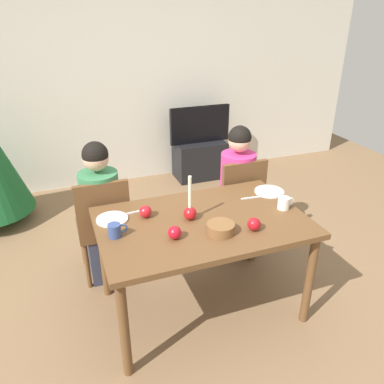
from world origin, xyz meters
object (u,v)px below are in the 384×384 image
Objects in this scene: bowl_walnuts at (221,228)px; apple_by_right_mug at (145,212)px; dining_table at (202,231)px; candle_centerpiece at (190,211)px; tv_stand at (200,160)px; tv at (200,125)px; person_right_child at (237,192)px; apple_near_candle at (175,233)px; apple_by_left_plate at (254,224)px; mug_right at (284,203)px; chair_left at (104,223)px; mug_left at (115,230)px; plate_left at (112,219)px; chair_right at (238,199)px; plate_right at (269,191)px; person_left_child at (102,215)px.

apple_by_right_mug is at bearing 137.43° from bowl_walnuts.
bowl_walnuts is (0.05, -0.19, 0.12)m from dining_table.
bowl_walnuts is (0.12, -0.23, -0.03)m from candle_centerpiece.
tv is (0.00, 0.00, 0.47)m from tv_stand.
tv is (0.30, 1.66, 0.14)m from person_right_child.
apple_by_left_plate reaches higher than apple_near_candle.
tv is at bearing 59.81° from apple_by_right_mug.
person_right_child is at bearing 42.18° from candle_centerpiece.
mug_right is at bearing 6.81° from apple_near_candle.
apple_near_candle reaches higher than bowl_walnuts.
chair_left reaches higher than apple_near_candle.
mug_left reaches higher than mug_right.
apple_by_right_mug is at bearing -120.19° from tv.
chair_left is at bearing 135.48° from apple_by_left_plate.
candle_centerpiece is at bearing -19.35° from plate_left.
chair_right is 0.46m from plate_right.
chair_right is 10.55× the size of apple_near_candle.
candle_centerpiece is 0.68m from mug_right.
person_left_child is at bearing 127.68° from bowl_walnuts.
tv_stand is (1.48, 1.69, -0.27)m from chair_left.
apple_by_left_plate is (-0.63, -2.53, 0.08)m from tv.
person_left_child is at bearing 93.01° from plate_left.
plate_right is (1.22, 0.00, 0.00)m from plate_left.
plate_right is 1.00m from apple_by_right_mug.
tv is at bearing 48.82° from chair_left.
candle_centerpiece is 0.75m from plate_right.
mug_left is at bearing 164.70° from apple_by_left_plate.
chair_left is (-0.59, 0.61, -0.15)m from dining_table.
mug_left reaches higher than apple_by_left_plate.
plate_left is 0.95m from apple_by_left_plate.
mug_left is 1.46× the size of apple_near_candle.
apple_by_right_mug is (-0.61, 0.41, -0.00)m from apple_by_left_plate.
apple_by_left_plate is at bearing -103.89° from tv.
plate_left is at bearing 85.94° from mug_left.
chair_left is 10.51× the size of apple_by_right_mug.
apple_by_left_plate is 0.73m from apple_by_right_mug.
chair_right is at bearing 27.45° from mug_left.
plate_right is 1.27× the size of bowl_walnuts.
bowl_walnuts is at bearing -165.76° from mug_right.
chair_left is 0.67m from mug_left.
apple_near_candle is at bearing -66.32° from person_left_child.
apple_by_right_mug reaches higher than plate_left.
candle_centerpiece reaches higher than chair_right.
tv is 6.36× the size of mug_left.
plate_left reaches higher than tv_stand.
mug_left is 1.45× the size of apple_by_right_mug.
tv_stand is 2.02× the size of candle_centerpiece.
plate_right is at bearing 13.81° from candle_centerpiece.
tv is (0.89, 2.30, 0.04)m from dining_table.
person_right_child is 0.92m from candle_centerpiece.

